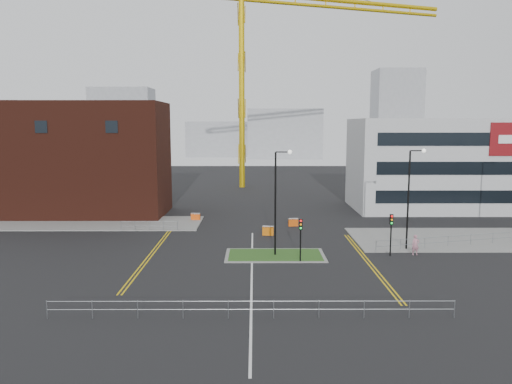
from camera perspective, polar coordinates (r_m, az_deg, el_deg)
ground at (r=35.94m, az=-0.51°, el=-10.64°), size 200.00×200.00×0.00m
pavement_left at (r=60.68m, az=-19.67°, el=-3.38°), size 28.00×8.00×0.12m
pavement_right at (r=54.00m, az=23.72°, el=-4.94°), size 24.00×10.00×0.12m
island_kerb at (r=43.63m, az=2.20°, el=-7.24°), size 8.60×4.60×0.08m
grass_island at (r=43.62m, az=2.20°, el=-7.22°), size 8.00×4.00×0.12m
brick_building at (r=66.42m, az=-20.65°, el=3.43°), size 24.20×10.07×14.24m
office_block at (r=71.13m, az=21.11°, el=2.98°), size 25.00×12.20×12.00m
tower_crane at (r=92.15m, az=1.97°, el=16.96°), size 50.59×17.72×37.61m
streetlamp_island at (r=42.55m, az=2.53°, el=-0.24°), size 1.46×0.36×9.18m
streetlamp_right_near at (r=46.64m, az=17.30°, el=0.13°), size 1.46×0.36×9.18m
traffic_light_island at (r=41.20m, az=5.12°, el=-4.55°), size 0.28×0.33×3.65m
traffic_light_right at (r=44.57m, az=15.20°, el=-3.85°), size 0.28×0.33×3.65m
railing_front at (r=30.02m, az=-0.58°, el=-12.85°), size 24.05×0.05×1.10m
railing_left at (r=54.33m, az=-12.11°, el=-3.63°), size 6.05×0.05×1.10m
railing_right at (r=51.02m, az=23.35°, el=-4.81°), size 19.05×5.05×1.10m
centre_line at (r=37.84m, az=-0.49°, el=-9.67°), size 0.15×30.00×0.01m
yellow_left_a at (r=46.45m, az=-11.69°, el=-6.51°), size 0.12×24.00×0.01m
yellow_left_b at (r=46.39m, az=-11.32°, el=-6.52°), size 0.12×24.00×0.01m
yellow_right_a at (r=42.70m, az=12.51°, el=-7.81°), size 0.12×20.00×0.01m
yellow_right_b at (r=42.76m, az=12.91°, el=-7.80°), size 0.12×20.00×0.01m
skyline_a at (r=159.24m, az=-14.95°, el=7.45°), size 18.00×12.00×22.00m
skyline_b at (r=164.41m, az=3.24°, el=6.66°), size 24.00×12.00×16.00m
skyline_c at (r=165.29m, az=15.71°, el=8.47°), size 14.00×12.00×28.00m
skyline_d at (r=174.36m, az=-2.91°, el=6.07°), size 30.00×12.00×12.00m
pedestrian at (r=45.82m, az=17.76°, el=-5.78°), size 0.66×0.44×1.79m
barrier_left at (r=59.27m, az=-6.92°, el=-2.81°), size 1.10×0.48×0.90m
barrier_mid at (r=51.27m, az=1.39°, el=-4.40°), size 1.18×0.53×0.96m
barrier_right at (r=55.88m, az=4.27°, el=-3.43°), size 1.10×0.50×0.89m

